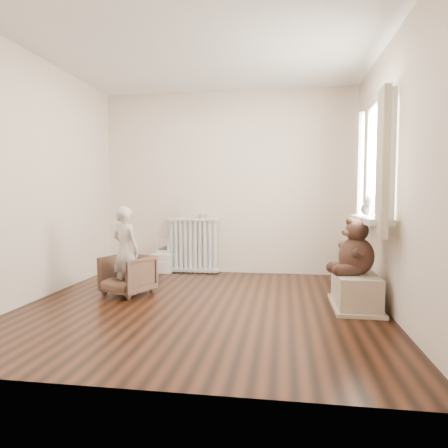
# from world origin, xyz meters

# --- Properties ---
(floor) EXTENTS (3.60, 3.60, 0.01)m
(floor) POSITION_xyz_m (0.00, 0.00, 0.00)
(floor) COLOR black
(floor) RESTS_ON ground
(ceiling) EXTENTS (3.60, 3.60, 0.01)m
(ceiling) POSITION_xyz_m (0.00, 0.00, 2.60)
(ceiling) COLOR white
(ceiling) RESTS_ON ground
(back_wall) EXTENTS (3.60, 0.02, 2.60)m
(back_wall) POSITION_xyz_m (0.00, 1.80, 1.30)
(back_wall) COLOR white
(back_wall) RESTS_ON ground
(front_wall) EXTENTS (3.60, 0.02, 2.60)m
(front_wall) POSITION_xyz_m (0.00, -1.80, 1.30)
(front_wall) COLOR white
(front_wall) RESTS_ON ground
(left_wall) EXTENTS (0.02, 3.60, 2.60)m
(left_wall) POSITION_xyz_m (-1.80, 0.00, 1.30)
(left_wall) COLOR white
(left_wall) RESTS_ON ground
(right_wall) EXTENTS (0.02, 3.60, 2.60)m
(right_wall) POSITION_xyz_m (1.80, 0.00, 1.30)
(right_wall) COLOR white
(right_wall) RESTS_ON ground
(window) EXTENTS (0.03, 0.90, 1.10)m
(window) POSITION_xyz_m (1.76, 0.30, 1.45)
(window) COLOR white
(window) RESTS_ON right_wall
(window_sill) EXTENTS (0.22, 1.10, 0.06)m
(window_sill) POSITION_xyz_m (1.67, 0.30, 0.87)
(window_sill) COLOR silver
(window_sill) RESTS_ON right_wall
(curtain_left) EXTENTS (0.06, 0.26, 1.30)m
(curtain_left) POSITION_xyz_m (1.65, -0.27, 1.39)
(curtain_left) COLOR beige
(curtain_left) RESTS_ON right_wall
(curtain_right) EXTENTS (0.06, 0.26, 1.30)m
(curtain_right) POSITION_xyz_m (1.65, 0.87, 1.39)
(curtain_right) COLOR beige
(curtain_right) RESTS_ON right_wall
(radiator) EXTENTS (0.75, 0.14, 0.79)m
(radiator) POSITION_xyz_m (-0.49, 1.68, 0.39)
(radiator) COLOR silver
(radiator) RESTS_ON floor
(paper_doll) EXTENTS (0.17, 0.01, 0.28)m
(paper_doll) POSITION_xyz_m (-0.60, 1.68, 0.93)
(paper_doll) COLOR beige
(paper_doll) RESTS_ON radiator
(tin_a) EXTENTS (0.10, 0.10, 0.06)m
(tin_a) POSITION_xyz_m (-0.35, 1.68, 0.82)
(tin_a) COLOR #A59E8C
(tin_a) RESTS_ON radiator
(tin_b) EXTENTS (0.09, 0.09, 0.05)m
(tin_b) POSITION_xyz_m (-0.28, 1.68, 0.82)
(tin_b) COLOR #A59E8C
(tin_b) RESTS_ON radiator
(toy_vanity) EXTENTS (0.31, 0.22, 0.49)m
(toy_vanity) POSITION_xyz_m (-0.95, 1.65, 0.28)
(toy_vanity) COLOR silver
(toy_vanity) RESTS_ON floor
(armchair) EXTENTS (0.63, 0.64, 0.44)m
(armchair) POSITION_xyz_m (-0.93, 0.32, 0.22)
(armchair) COLOR brown
(armchair) RESTS_ON floor
(child) EXTENTS (0.42, 0.36, 0.98)m
(child) POSITION_xyz_m (-0.93, 0.27, 0.51)
(child) COLOR beige
(child) RESTS_ON armchair
(toy_bench) EXTENTS (0.39, 0.74, 0.35)m
(toy_bench) POSITION_xyz_m (1.52, 0.15, 0.20)
(toy_bench) COLOR #C6B697
(toy_bench) RESTS_ON floor
(teddy_bear) EXTENTS (0.51, 0.44, 0.55)m
(teddy_bear) POSITION_xyz_m (1.52, 0.13, 0.67)
(teddy_bear) COLOR #321D15
(teddy_bear) RESTS_ON toy_bench
(plush_cat) EXTENTS (0.20, 0.28, 0.21)m
(plush_cat) POSITION_xyz_m (1.66, 0.31, 1.00)
(plush_cat) COLOR gray
(plush_cat) RESTS_ON window_sill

